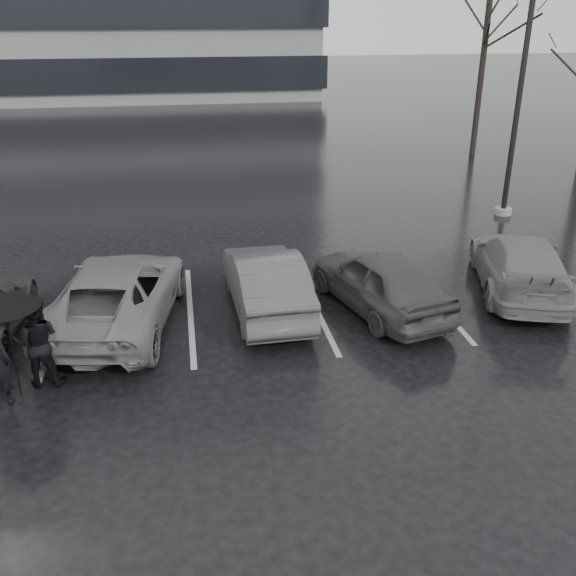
{
  "coord_description": "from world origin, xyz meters",
  "views": [
    {
      "loc": [
        -2.18,
        -10.51,
        6.25
      ],
      "look_at": [
        -0.25,
        1.0,
        1.1
      ],
      "focal_mm": 40.0,
      "sensor_mm": 36.0,
      "label": 1
    }
  ],
  "objects_px": {
    "car_west_a": "(266,281)",
    "lamp_post": "(523,70)",
    "car_west_b": "(117,294)",
    "pedestrian_right": "(37,342)",
    "tree_north": "(483,56)",
    "car_main": "(380,280)",
    "car_east": "(520,264)"
  },
  "relations": [
    {
      "from": "car_west_b",
      "to": "car_east",
      "type": "distance_m",
      "value": 9.26
    },
    {
      "from": "car_main",
      "to": "car_east",
      "type": "bearing_deg",
      "value": 172.43
    },
    {
      "from": "car_west_a",
      "to": "car_west_b",
      "type": "distance_m",
      "value": 3.2
    },
    {
      "from": "pedestrian_right",
      "to": "car_east",
      "type": "bearing_deg",
      "value": -164.56
    },
    {
      "from": "car_west_b",
      "to": "tree_north",
      "type": "height_order",
      "value": "tree_north"
    },
    {
      "from": "car_east",
      "to": "car_main",
      "type": "bearing_deg",
      "value": 25.38
    },
    {
      "from": "car_main",
      "to": "tree_north",
      "type": "relative_size",
      "value": 0.48
    },
    {
      "from": "car_west_b",
      "to": "lamp_post",
      "type": "xyz_separation_m",
      "value": [
        11.79,
        5.96,
        3.8
      ]
    },
    {
      "from": "car_west_b",
      "to": "lamp_post",
      "type": "distance_m",
      "value": 13.75
    },
    {
      "from": "car_main",
      "to": "car_east",
      "type": "relative_size",
      "value": 0.89
    },
    {
      "from": "car_west_a",
      "to": "lamp_post",
      "type": "relative_size",
      "value": 0.43
    },
    {
      "from": "car_main",
      "to": "car_east",
      "type": "xyz_separation_m",
      "value": [
        3.57,
        0.48,
        -0.03
      ]
    },
    {
      "from": "car_west_a",
      "to": "car_east",
      "type": "distance_m",
      "value": 6.07
    },
    {
      "from": "car_west_b",
      "to": "pedestrian_right",
      "type": "relative_size",
      "value": 2.99
    },
    {
      "from": "car_main",
      "to": "car_west_b",
      "type": "distance_m",
      "value": 5.69
    },
    {
      "from": "car_main",
      "to": "car_east",
      "type": "distance_m",
      "value": 3.61
    },
    {
      "from": "car_main",
      "to": "pedestrian_right",
      "type": "bearing_deg",
      "value": 0.86
    },
    {
      "from": "car_west_b",
      "to": "pedestrian_right",
      "type": "xyz_separation_m",
      "value": [
        -1.18,
        -2.22,
        0.14
      ]
    },
    {
      "from": "car_west_b",
      "to": "lamp_post",
      "type": "relative_size",
      "value": 0.51
    },
    {
      "from": "lamp_post",
      "to": "tree_north",
      "type": "relative_size",
      "value": 1.16
    },
    {
      "from": "car_west_b",
      "to": "pedestrian_right",
      "type": "height_order",
      "value": "pedestrian_right"
    },
    {
      "from": "car_west_a",
      "to": "car_east",
      "type": "xyz_separation_m",
      "value": [
        6.07,
        0.07,
        -0.02
      ]
    },
    {
      "from": "car_west_a",
      "to": "pedestrian_right",
      "type": "height_order",
      "value": "pedestrian_right"
    },
    {
      "from": "pedestrian_right",
      "to": "tree_north",
      "type": "relative_size",
      "value": 0.2
    },
    {
      "from": "car_west_a",
      "to": "lamp_post",
      "type": "bearing_deg",
      "value": -148.18
    },
    {
      "from": "car_east",
      "to": "lamp_post",
      "type": "relative_size",
      "value": 0.47
    },
    {
      "from": "tree_north",
      "to": "car_west_a",
      "type": "bearing_deg",
      "value": -128.21
    },
    {
      "from": "car_west_b",
      "to": "lamp_post",
      "type": "height_order",
      "value": "lamp_post"
    },
    {
      "from": "car_west_b",
      "to": "tree_north",
      "type": "relative_size",
      "value": 0.59
    },
    {
      "from": "car_west_a",
      "to": "car_east",
      "type": "relative_size",
      "value": 0.91
    },
    {
      "from": "car_west_a",
      "to": "lamp_post",
      "type": "xyz_separation_m",
      "value": [
        8.59,
        5.8,
        3.81
      ]
    },
    {
      "from": "car_east",
      "to": "car_west_a",
      "type": "bearing_deg",
      "value": 18.43
    }
  ]
}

